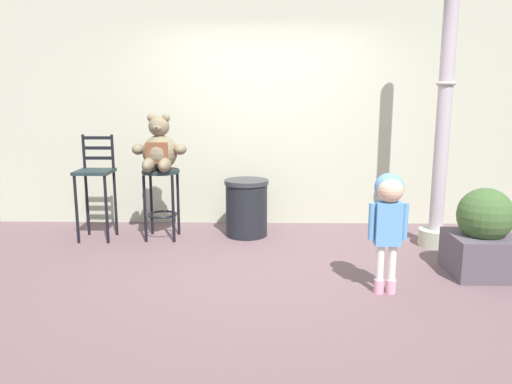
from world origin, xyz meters
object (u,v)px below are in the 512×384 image
(teddy_bear, at_px, (159,150))
(child_walking, at_px, (389,207))
(bar_stool_with_teddy, at_px, (161,189))
(trash_bin, at_px, (246,208))
(lamppost, at_px, (442,136))
(bar_chair_empty, at_px, (96,179))
(planter_with_shrub, at_px, (483,235))

(teddy_bear, relative_size, child_walking, 0.62)
(bar_stool_with_teddy, relative_size, trash_bin, 1.21)
(bar_stool_with_teddy, xyz_separation_m, teddy_bear, (0.00, -0.03, 0.44))
(bar_stool_with_teddy, xyz_separation_m, child_walking, (2.15, -1.55, 0.15))
(child_walking, distance_m, lamppost, 1.63)
(trash_bin, distance_m, bar_chair_empty, 1.72)
(trash_bin, bearing_deg, teddy_bear, -170.45)
(teddy_bear, height_order, bar_chair_empty, teddy_bear)
(bar_stool_with_teddy, relative_size, teddy_bear, 1.28)
(teddy_bear, height_order, child_walking, teddy_bear)
(trash_bin, relative_size, planter_with_shrub, 0.82)
(bar_stool_with_teddy, height_order, trash_bin, bar_stool_with_teddy)
(teddy_bear, relative_size, trash_bin, 0.94)
(teddy_bear, xyz_separation_m, bar_chair_empty, (-0.73, 0.01, -0.33))
(trash_bin, bearing_deg, child_walking, -54.43)
(teddy_bear, distance_m, bar_chair_empty, 0.80)
(lamppost, height_order, bar_chair_empty, lamppost)
(bar_stool_with_teddy, distance_m, lamppost, 3.07)
(teddy_bear, height_order, trash_bin, teddy_bear)
(child_walking, bearing_deg, planter_with_shrub, -84.52)
(trash_bin, height_order, planter_with_shrub, planter_with_shrub)
(trash_bin, xyz_separation_m, lamppost, (2.05, -0.36, 0.86))
(child_walking, relative_size, trash_bin, 1.52)
(bar_stool_with_teddy, xyz_separation_m, lamppost, (3.00, -0.23, 0.62))
(teddy_bear, distance_m, child_walking, 2.65)
(bar_stool_with_teddy, height_order, lamppost, lamppost)
(child_walking, bearing_deg, trash_bin, 16.39)
(child_walking, xyz_separation_m, trash_bin, (-1.20, 1.68, -0.39))
(bar_stool_with_teddy, distance_m, trash_bin, 0.99)
(lamppost, height_order, planter_with_shrub, lamppost)
(trash_bin, height_order, lamppost, lamppost)
(bar_stool_with_teddy, bearing_deg, planter_with_shrub, -19.45)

